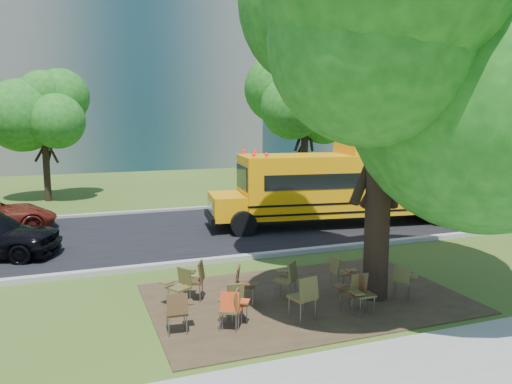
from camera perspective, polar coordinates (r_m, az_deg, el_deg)
name	(u,v)px	position (r m, az deg, el deg)	size (l,w,h in m)	color
ground	(257,297)	(11.78, 0.13, -11.92)	(160.00, 160.00, 0.00)	#314816
dirt_patch	(306,298)	(11.72, 5.70, -11.99)	(7.00, 4.50, 0.03)	#382819
asphalt_road	(189,231)	(18.23, -7.66, -4.49)	(80.00, 8.00, 0.04)	black
kerb_near	(220,260)	(14.47, -4.09, -7.71)	(80.00, 0.25, 0.14)	gray
kerb_far	(168,210)	(22.15, -10.04, -2.07)	(80.00, 0.25, 0.14)	gray
building_main	(9,31)	(47.01, -26.39, 16.18)	(38.00, 16.00, 22.00)	slate
building_right	(342,37)	(56.42, 9.83, 17.06)	(30.00, 16.00, 25.00)	gray
bg_tree_2	(43,115)	(26.35, -23.15, 8.12)	(4.80, 4.80, 6.62)	black
bg_tree_3	(305,99)	(27.09, 5.65, 10.50)	(5.60, 5.60, 7.84)	black
bg_tree_4	(439,113)	(30.65, 20.20, 8.51)	(5.00, 5.00, 6.85)	black
main_tree	(383,73)	(11.31, 14.29, 13.03)	(7.20, 7.20, 8.67)	black
school_bus	(366,184)	(19.67, 12.50, 0.94)	(11.31, 3.88, 2.72)	#F79E07
chair_0	(178,308)	(9.82, -8.90, -13.02)	(0.58, 0.50, 0.86)	#4A331A
chair_1	(232,306)	(9.95, -2.71, -12.83)	(0.67, 0.53, 0.81)	red
chair_2	(232,305)	(9.95, -2.76, -12.82)	(0.53, 0.67, 0.81)	#4B3F20
chair_3	(236,299)	(10.32, -2.33, -12.15)	(0.52, 0.45, 0.77)	brown
chair_4	(305,293)	(10.34, 5.65, -11.43)	(0.66, 0.69, 0.97)	brown
chair_5	(361,290)	(10.90, 11.92, -10.90)	(0.56, 0.50, 0.85)	#4F4522
chair_6	(353,288)	(10.97, 10.97, -10.74)	(0.63, 0.58, 0.85)	#442918
chair_7	(403,278)	(12.01, 16.46, -9.39)	(0.69, 0.54, 0.80)	brown
chair_8	(196,277)	(11.45, -6.91, -9.58)	(0.59, 0.75, 0.92)	#3D2C15
chair_9	(180,283)	(11.20, -8.71, -10.26)	(0.71, 0.57, 0.86)	brown
chair_10	(243,282)	(11.16, -1.46, -10.20)	(0.56, 0.71, 0.86)	#442B18
chair_11	(288,276)	(11.45, 3.62, -9.57)	(0.62, 0.78, 0.91)	brown
chair_12	(340,270)	(12.14, 9.57, -8.81)	(0.51, 0.55, 0.85)	brown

